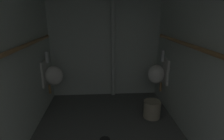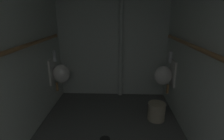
# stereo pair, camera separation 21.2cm
# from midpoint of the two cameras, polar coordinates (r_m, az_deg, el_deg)

# --- Properties ---
(wall_right) EXTENTS (0.06, 3.67, 2.39)m
(wall_right) POSITION_cam_midpoint_polar(r_m,az_deg,el_deg) (2.06, 33.72, 2.56)
(wall_right) COLOR #B9C3B8
(wall_right) RESTS_ON ground
(wall_back) EXTENTS (2.25, 0.06, 2.39)m
(wall_back) POSITION_cam_midpoint_polar(r_m,az_deg,el_deg) (3.53, 1.96, 10.47)
(wall_back) COLOR #B9C3B8
(wall_back) RESTS_ON ground
(urinal_left_mid) EXTENTS (0.32, 0.30, 0.76)m
(urinal_left_mid) POSITION_cam_midpoint_polar(r_m,az_deg,el_deg) (3.27, -14.46, -0.99)
(urinal_left_mid) COLOR silver
(urinal_right_mid) EXTENTS (0.32, 0.30, 0.76)m
(urinal_right_mid) POSITION_cam_midpoint_polar(r_m,az_deg,el_deg) (3.24, 18.21, -1.50)
(urinal_right_mid) COLOR silver
(supply_pipe_left) EXTENTS (0.06, 2.99, 0.06)m
(supply_pipe_left) POSITION_cam_midpoint_polar(r_m,az_deg,el_deg) (2.03, -28.17, 4.93)
(supply_pipe_left) COLOR #9E7042
(supply_pipe_right) EXTENTS (0.06, 2.94, 0.06)m
(supply_pipe_right) POSITION_cam_midpoint_polar(r_m,az_deg,el_deg) (2.01, 31.72, 4.29)
(supply_pipe_right) COLOR #9E7042
(standpipe_back_wall) EXTENTS (0.08, 0.08, 2.34)m
(standpipe_back_wall) POSITION_cam_midpoint_polar(r_m,az_deg,el_deg) (3.43, 4.63, 10.21)
(standpipe_back_wall) COLOR #B9C3B8
(standpipe_back_wall) RESTS_ON ground
(floor_drain) EXTENTS (0.14, 0.14, 0.01)m
(floor_drain) POSITION_cam_midpoint_polar(r_m,az_deg,el_deg) (2.59, 0.22, -21.17)
(floor_drain) COLOR black
(floor_drain) RESTS_ON ground
(waste_bin) EXTENTS (0.27, 0.27, 0.28)m
(waste_bin) POSITION_cam_midpoint_polar(r_m,az_deg,el_deg) (3.03, 15.99, -12.62)
(waste_bin) COLOR #9E937A
(waste_bin) RESTS_ON ground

